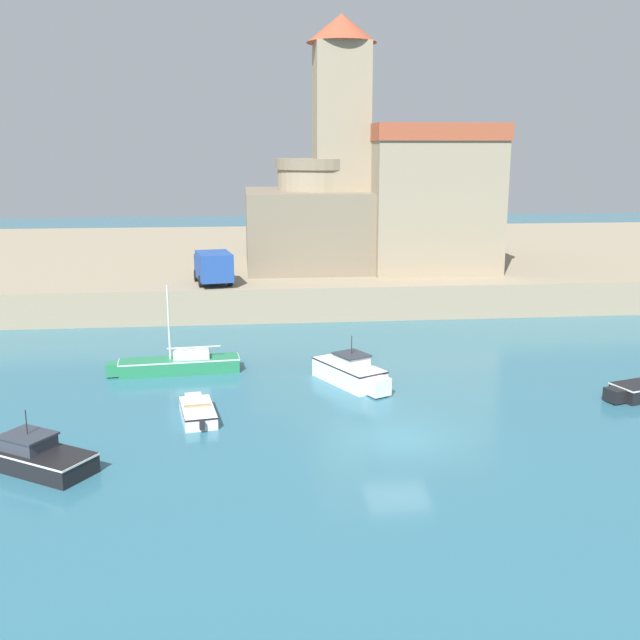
# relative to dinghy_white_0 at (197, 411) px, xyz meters

# --- Properties ---
(ground_plane) EXTENTS (200.00, 200.00, 0.00)m
(ground_plane) POSITION_rel_dinghy_white_0_xyz_m (8.02, -3.27, -0.30)
(ground_plane) COLOR #2D667A
(quay_seawall) EXTENTS (120.00, 40.00, 2.28)m
(quay_seawall) POSITION_rel_dinghy_white_0_xyz_m (8.02, 37.13, 0.84)
(quay_seawall) COLOR gray
(quay_seawall) RESTS_ON ground
(dinghy_white_0) EXTENTS (1.81, 3.89, 0.62)m
(dinghy_white_0) POSITION_rel_dinghy_white_0_xyz_m (0.00, 0.00, 0.00)
(dinghy_white_0) COLOR white
(dinghy_white_0) RESTS_ON ground
(motorboat_white_1) EXTENTS (3.37, 4.91, 2.43)m
(motorboat_white_1) POSITION_rel_dinghy_white_0_xyz_m (7.18, 3.97, 0.30)
(motorboat_white_1) COLOR white
(motorboat_white_1) RESTS_ON ground
(motorboat_black_3) EXTENTS (5.25, 4.10, 2.17)m
(motorboat_black_3) POSITION_rel_dinghy_white_0_xyz_m (-5.69, -4.50, 0.18)
(motorboat_black_3) COLOR black
(motorboat_black_3) RESTS_ON ground
(sailboat_green_4) EXTENTS (6.71, 1.93, 4.57)m
(sailboat_green_4) POSITION_rel_dinghy_white_0_xyz_m (-1.34, 6.73, 0.16)
(sailboat_green_4) COLOR #237A4C
(sailboat_green_4) RESTS_ON ground
(church) EXTENTS (13.75, 15.24, 18.27)m
(church) POSITION_rel_dinghy_white_0_xyz_m (14.89, 27.61, 8.06)
(church) COLOR gray
(church) RESTS_ON quay_seawall
(fortress) EXTENTS (11.21, 11.21, 8.15)m
(fortress) POSITION_rel_dinghy_white_0_xyz_m (8.02, 26.92, 5.26)
(fortress) COLOR #796C57
(fortress) RESTS_ON quay_seawall
(truck_on_quay) EXTENTS (2.82, 4.60, 2.20)m
(truck_on_quay) POSITION_rel_dinghy_white_0_xyz_m (0.09, 19.45, 3.20)
(truck_on_quay) COLOR #234793
(truck_on_quay) RESTS_ON quay_seawall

